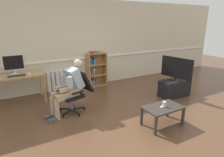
{
  "coord_description": "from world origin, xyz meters",
  "views": [
    {
      "loc": [
        -2.02,
        -3.05,
        2.06
      ],
      "look_at": [
        0.15,
        0.85,
        0.7
      ],
      "focal_mm": 30.33,
      "sensor_mm": 36.0,
      "label": 1
    }
  ],
  "objects": [
    {
      "name": "tv_stand",
      "position": [
        1.99,
        0.51,
        0.24
      ],
      "size": [
        0.88,
        0.42,
        0.47
      ],
      "color": "black",
      "rests_on": "ground_plane"
    },
    {
      "name": "coffee_table",
      "position": [
        0.57,
        -0.52,
        0.35
      ],
      "size": [
        0.79,
        0.48,
        0.41
      ],
      "color": "#332D28",
      "rests_on": "ground_plane"
    },
    {
      "name": "person_seated",
      "position": [
        -0.91,
        0.93,
        0.65
      ],
      "size": [
        0.97,
        0.53,
        1.23
      ],
      "rotation": [
        0.0,
        0.0,
        -1.33
      ],
      "color": "tan",
      "rests_on": "ground_plane"
    },
    {
      "name": "tv_screen",
      "position": [
        1.99,
        0.51,
        0.81
      ],
      "size": [
        0.25,
        0.94,
        0.64
      ],
      "rotation": [
        0.0,
        0.0,
        1.74
      ],
      "color": "black",
      "rests_on": "tv_stand"
    },
    {
      "name": "office_chair",
      "position": [
        -0.72,
        0.98,
        0.52
      ],
      "size": [
        0.83,
        0.66,
        0.96
      ],
      "rotation": [
        0.0,
        0.0,
        -1.33
      ],
      "color": "black",
      "rests_on": "ground_plane"
    },
    {
      "name": "keyboard",
      "position": [
        -1.9,
        2.01,
        0.77
      ],
      "size": [
        0.4,
        0.12,
        0.02
      ],
      "primitive_type": "cube",
      "color": "black",
      "rests_on": "computer_desk"
    },
    {
      "name": "back_wall",
      "position": [
        0.0,
        2.65,
        1.35
      ],
      "size": [
        12.0,
        0.13,
        2.7
      ],
      "color": "beige",
      "rests_on": "ground_plane"
    },
    {
      "name": "ground_plane",
      "position": [
        0.0,
        0.0,
        0.0
      ],
      "size": [
        18.0,
        18.0,
        0.0
      ],
      "primitive_type": "plane",
      "color": "brown"
    },
    {
      "name": "imac_monitor",
      "position": [
        -1.92,
        2.23,
        1.04
      ],
      "size": [
        0.49,
        0.14,
        0.5
      ],
      "color": "silver",
      "rests_on": "computer_desk"
    },
    {
      "name": "drinking_glass",
      "position": [
        0.59,
        -0.52,
        0.46
      ],
      "size": [
        0.07,
        0.07,
        0.11
      ],
      "primitive_type": "cylinder",
      "color": "silver",
      "rests_on": "coffee_table"
    },
    {
      "name": "spare_remote",
      "position": [
        0.56,
        -0.52,
        0.42
      ],
      "size": [
        0.15,
        0.05,
        0.02
      ],
      "primitive_type": "cube",
      "rotation": [
        0.0,
        0.0,
        1.67
      ],
      "color": "white",
      "rests_on": "coffee_table"
    },
    {
      "name": "computer_desk",
      "position": [
        -1.86,
        2.15,
        0.65
      ],
      "size": [
        1.2,
        0.66,
        0.76
      ],
      "color": "tan",
      "rests_on": "ground_plane"
    },
    {
      "name": "computer_mouse",
      "position": [
        -1.61,
        2.03,
        0.77
      ],
      "size": [
        0.06,
        0.1,
        0.03
      ],
      "primitive_type": "cube",
      "color": "white",
      "rests_on": "computer_desk"
    },
    {
      "name": "radiator",
      "position": [
        -0.68,
        2.54,
        0.31
      ],
      "size": [
        0.85,
        0.08,
        0.62
      ],
      "color": "white",
      "rests_on": "ground_plane"
    },
    {
      "name": "bookshelf",
      "position": [
        0.41,
        2.44,
        0.55
      ],
      "size": [
        0.63,
        0.3,
        1.16
      ],
      "color": "#AD7F4C",
      "rests_on": "ground_plane"
    }
  ]
}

